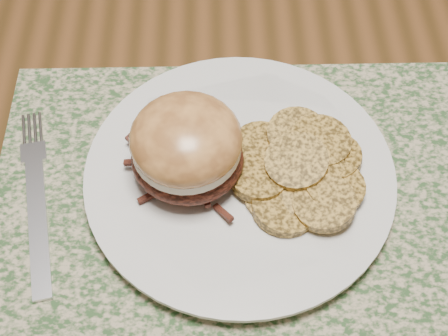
# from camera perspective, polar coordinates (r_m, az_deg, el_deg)

# --- Properties ---
(ground) EXTENTS (3.50, 3.50, 0.00)m
(ground) POSITION_cam_1_polar(r_m,az_deg,el_deg) (1.33, -3.59, -12.03)
(ground) COLOR brown
(ground) RESTS_ON ground
(dining_table) EXTENTS (1.50, 0.90, 0.75)m
(dining_table) POSITION_cam_1_polar(r_m,az_deg,el_deg) (0.75, -6.27, 7.56)
(dining_table) COLOR brown
(dining_table) RESTS_ON ground
(placemat) EXTENTS (0.45, 0.33, 0.00)m
(placemat) POSITION_cam_1_polar(r_m,az_deg,el_deg) (0.55, 1.82, -3.28)
(placemat) COLOR #2E4F28
(placemat) RESTS_ON dining_table
(dinner_plate) EXTENTS (0.26, 0.26, 0.02)m
(dinner_plate) POSITION_cam_1_polar(r_m,az_deg,el_deg) (0.56, 1.43, -0.69)
(dinner_plate) COLOR silver
(dinner_plate) RESTS_ON placemat
(pork_sandwich) EXTENTS (0.12, 0.12, 0.07)m
(pork_sandwich) POSITION_cam_1_polar(r_m,az_deg,el_deg) (0.52, -3.45, 1.92)
(pork_sandwich) COLOR black
(pork_sandwich) RESTS_ON dinner_plate
(roasted_potatoes) EXTENTS (0.13, 0.15, 0.03)m
(roasted_potatoes) POSITION_cam_1_polar(r_m,az_deg,el_deg) (0.55, 6.90, -0.18)
(roasted_potatoes) COLOR #BB8C37
(roasted_potatoes) RESTS_ON dinner_plate
(fork) EXTENTS (0.06, 0.20, 0.00)m
(fork) POSITION_cam_1_polar(r_m,az_deg,el_deg) (0.58, -16.78, -2.56)
(fork) COLOR silver
(fork) RESTS_ON placemat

